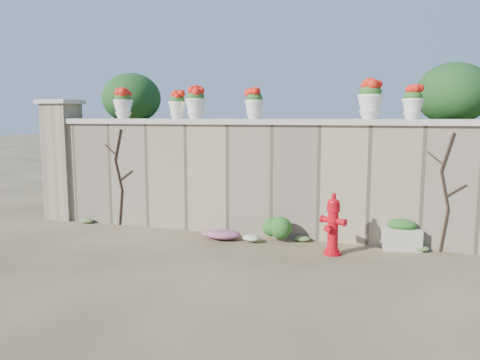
% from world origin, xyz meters
% --- Properties ---
extents(ground, '(80.00, 80.00, 0.00)m').
position_xyz_m(ground, '(0.00, 0.00, 0.00)').
color(ground, '#493C24').
rests_on(ground, ground).
extents(stone_wall, '(8.00, 0.40, 2.00)m').
position_xyz_m(stone_wall, '(0.00, 1.80, 1.00)').
color(stone_wall, gray).
rests_on(stone_wall, ground).
extents(wall_cap, '(8.10, 0.52, 0.10)m').
position_xyz_m(wall_cap, '(0.00, 1.80, 2.05)').
color(wall_cap, beige).
rests_on(wall_cap, stone_wall).
extents(gate_pillar, '(0.72, 0.72, 2.48)m').
position_xyz_m(gate_pillar, '(-4.15, 1.80, 1.26)').
color(gate_pillar, gray).
rests_on(gate_pillar, ground).
extents(raised_fill, '(9.00, 6.00, 2.00)m').
position_xyz_m(raised_fill, '(0.00, 5.00, 1.00)').
color(raised_fill, '#384C23').
rests_on(raised_fill, ground).
extents(back_shrub_left, '(1.30, 1.30, 1.10)m').
position_xyz_m(back_shrub_left, '(-3.20, 3.00, 2.55)').
color(back_shrub_left, '#143814').
rests_on(back_shrub_left, raised_fill).
extents(back_shrub_right, '(1.30, 1.30, 1.10)m').
position_xyz_m(back_shrub_right, '(3.40, 3.00, 2.55)').
color(back_shrub_right, '#143814').
rests_on(back_shrub_right, raised_fill).
extents(vine_left, '(0.60, 0.04, 1.91)m').
position_xyz_m(vine_left, '(-2.67, 1.58, 0.99)').
color(vine_left, black).
rests_on(vine_left, ground).
extents(vine_right, '(0.60, 0.04, 1.91)m').
position_xyz_m(vine_right, '(3.23, 1.58, 0.99)').
color(vine_right, black).
rests_on(vine_right, ground).
extents(fire_hydrant, '(0.42, 0.30, 0.97)m').
position_xyz_m(fire_hydrant, '(1.59, 0.89, 0.49)').
color(fire_hydrant, red).
rests_on(fire_hydrant, ground).
extents(planter_box, '(0.65, 0.45, 0.50)m').
position_xyz_m(planter_box, '(2.61, 1.55, 0.23)').
color(planter_box, beige).
rests_on(planter_box, ground).
extents(green_shrub, '(0.60, 0.54, 0.57)m').
position_xyz_m(green_shrub, '(0.59, 1.39, 0.29)').
color(green_shrub, '#1E5119').
rests_on(green_shrub, ground).
extents(magenta_clump, '(0.80, 0.53, 0.21)m').
position_xyz_m(magenta_clump, '(-0.41, 1.21, 0.11)').
color(magenta_clump, '#C72795').
rests_on(magenta_clump, ground).
extents(white_flowers, '(0.48, 0.38, 0.17)m').
position_xyz_m(white_flowers, '(0.25, 1.18, 0.09)').
color(white_flowers, white).
rests_on(white_flowers, ground).
extents(urn_pot_0, '(0.38, 0.38, 0.59)m').
position_xyz_m(urn_pot_0, '(-2.66, 1.80, 2.39)').
color(urn_pot_0, silver).
rests_on(urn_pot_0, wall_cap).
extents(urn_pot_1, '(0.33, 0.33, 0.52)m').
position_xyz_m(urn_pot_1, '(-1.49, 1.80, 2.36)').
color(urn_pot_1, silver).
rests_on(urn_pot_1, wall_cap).
extents(urn_pot_2, '(0.38, 0.38, 0.60)m').
position_xyz_m(urn_pot_2, '(-1.11, 1.80, 2.40)').
color(urn_pot_2, silver).
rests_on(urn_pot_2, wall_cap).
extents(urn_pot_3, '(0.34, 0.34, 0.54)m').
position_xyz_m(urn_pot_3, '(0.03, 1.80, 2.37)').
color(urn_pot_3, silver).
rests_on(urn_pot_3, wall_cap).
extents(urn_pot_4, '(0.41, 0.41, 0.65)m').
position_xyz_m(urn_pot_4, '(2.03, 1.80, 2.42)').
color(urn_pot_4, silver).
rests_on(urn_pot_4, wall_cap).
extents(urn_pot_5, '(0.34, 0.34, 0.53)m').
position_xyz_m(urn_pot_5, '(2.69, 1.80, 2.36)').
color(urn_pot_5, silver).
rests_on(urn_pot_5, wall_cap).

